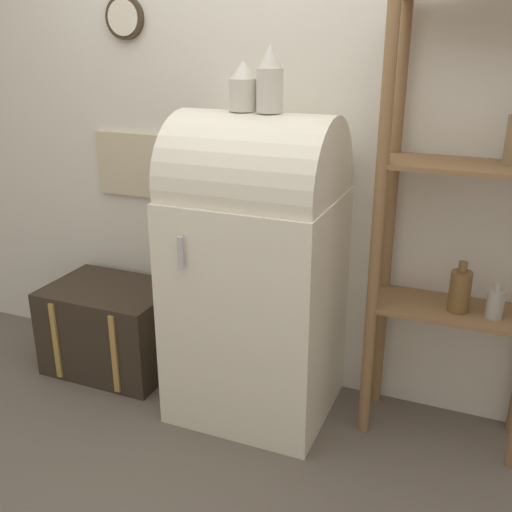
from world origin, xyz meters
TOP-DOWN VIEW (x-y plane):
  - ground_plane at (0.00, 0.00)m, footprint 12.00×12.00m
  - wall_back at (-0.00, 0.57)m, footprint 7.00×0.09m
  - refrigerator at (-0.00, 0.24)m, footprint 0.71×0.65m
  - suitcase_trunk at (-0.85, 0.27)m, footprint 0.66×0.48m
  - shelf_unit at (0.86, 0.37)m, footprint 0.68×0.32m
  - vase_left at (-0.06, 0.24)m, footprint 0.12×0.12m
  - vase_center at (0.06, 0.23)m, footprint 0.11×0.11m

SIDE VIEW (x-z plane):
  - ground_plane at x=0.00m, z-range 0.00..0.00m
  - suitcase_trunk at x=-0.85m, z-range 0.00..0.47m
  - refrigerator at x=0.00m, z-range 0.02..1.44m
  - shelf_unit at x=0.86m, z-range 0.11..1.97m
  - wall_back at x=0.00m, z-range 0.00..2.70m
  - vase_left at x=-0.06m, z-range 1.41..1.61m
  - vase_center at x=0.06m, z-range 1.41..1.67m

